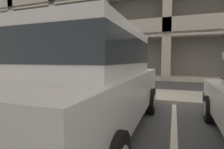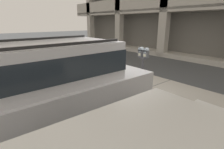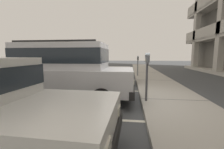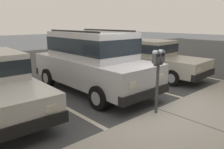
{
  "view_description": "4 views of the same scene",
  "coord_description": "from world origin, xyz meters",
  "px_view_note": "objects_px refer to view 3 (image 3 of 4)",
  "views": [
    {
      "loc": [
        1.51,
        -5.54,
        1.39
      ],
      "look_at": [
        -0.24,
        -0.63,
        0.97
      ],
      "focal_mm": 28.0,
      "sensor_mm": 36.0,
      "label": 1
    },
    {
      "loc": [
        3.64,
        -3.73,
        2.39
      ],
      "look_at": [
        0.04,
        -0.72,
        0.97
      ],
      "focal_mm": 28.0,
      "sensor_mm": 36.0,
      "label": 2
    },
    {
      "loc": [
        5.03,
        -0.18,
        1.58
      ],
      "look_at": [
        0.32,
        -0.75,
        0.97
      ],
      "focal_mm": 24.0,
      "sensor_mm": 36.0,
      "label": 3
    },
    {
      "loc": [
        4.36,
        3.31,
        2.26
      ],
      "look_at": [
        0.48,
        -0.97,
        0.89
      ],
      "focal_mm": 35.0,
      "sensor_mm": 36.0,
      "label": 4
    }
  ],
  "objects_px": {
    "parking_meter_near": "(147,66)",
    "parking_meter_far": "(138,61)",
    "red_sedan": "(90,69)",
    "silver_suv": "(65,69)"
  },
  "relations": [
    {
      "from": "parking_meter_near",
      "to": "parking_meter_far",
      "type": "distance_m",
      "value": 6.18
    },
    {
      "from": "red_sedan",
      "to": "parking_meter_near",
      "type": "relative_size",
      "value": 2.98
    },
    {
      "from": "parking_meter_far",
      "to": "red_sedan",
      "type": "bearing_deg",
      "value": -45.32
    },
    {
      "from": "silver_suv",
      "to": "parking_meter_near",
      "type": "xyz_separation_m",
      "value": [
        0.18,
        2.8,
        0.17
      ]
    },
    {
      "from": "silver_suv",
      "to": "parking_meter_far",
      "type": "relative_size",
      "value": 3.37
    },
    {
      "from": "red_sedan",
      "to": "parking_meter_near",
      "type": "distance_m",
      "value": 4.42
    },
    {
      "from": "silver_suv",
      "to": "parking_meter_near",
      "type": "height_order",
      "value": "silver_suv"
    },
    {
      "from": "parking_meter_near",
      "to": "parking_meter_far",
      "type": "height_order",
      "value": "parking_meter_near"
    },
    {
      "from": "silver_suv",
      "to": "red_sedan",
      "type": "height_order",
      "value": "silver_suv"
    },
    {
      "from": "silver_suv",
      "to": "red_sedan",
      "type": "distance_m",
      "value": 3.22
    }
  ]
}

